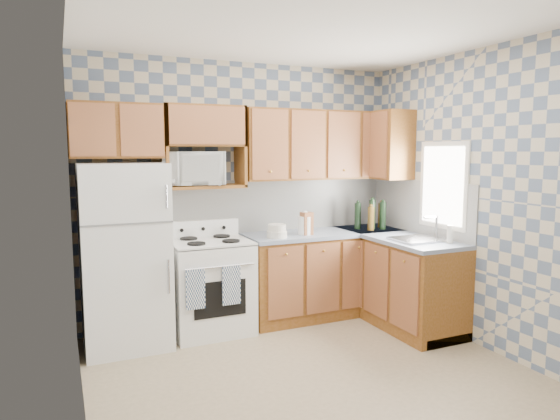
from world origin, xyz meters
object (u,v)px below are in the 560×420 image
at_px(stove_body, 210,287).
at_px(microwave, 191,168).
at_px(electric_kettle, 305,225).
at_px(refrigerator, 125,256).

relative_size(stove_body, microwave, 1.50).
bearing_deg(electric_kettle, refrigerator, 178.55).
xyz_separation_m(refrigerator, stove_body, (0.80, 0.03, -0.39)).
relative_size(refrigerator, stove_body, 1.87).
relative_size(microwave, electric_kettle, 3.12).
height_order(refrigerator, electric_kettle, refrigerator).
bearing_deg(microwave, stove_body, -53.44).
distance_m(stove_body, electric_kettle, 1.16).
bearing_deg(stove_body, microwave, 121.83).
height_order(microwave, electric_kettle, microwave).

